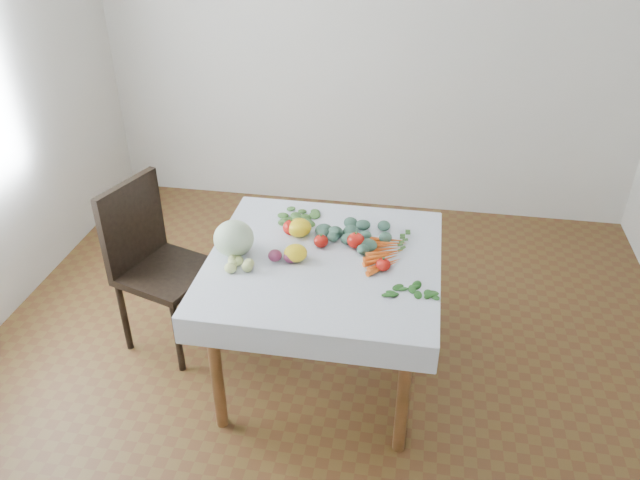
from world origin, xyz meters
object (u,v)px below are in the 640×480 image
object	(u,v)px
chair	(152,255)
heirloom_back	(299,227)
cabbage	(234,238)
carrot_bunch	(384,253)
table	(324,276)

from	to	relation	value
chair	heirloom_back	bearing A→B (deg)	2.37
cabbage	heirloom_back	bearing A→B (deg)	39.70
cabbage	heirloom_back	distance (m)	0.36
chair	carrot_bunch	bearing A→B (deg)	-3.90
cabbage	carrot_bunch	size ratio (longest dim) A/B	0.56
heirloom_back	carrot_bunch	distance (m)	0.47
cabbage	heirloom_back	size ratio (longest dim) A/B	1.55
chair	carrot_bunch	distance (m)	1.29
table	cabbage	world-z (taller)	cabbage
heirloom_back	carrot_bunch	bearing A→B (deg)	-15.09
chair	cabbage	bearing A→B (deg)	-19.78
carrot_bunch	cabbage	bearing A→B (deg)	-171.42
table	heirloom_back	bearing A→B (deg)	129.18
chair	heirloom_back	xyz separation A→B (m)	(0.82, 0.03, 0.24)
chair	cabbage	xyz separation A→B (m)	(0.55, -0.20, 0.28)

